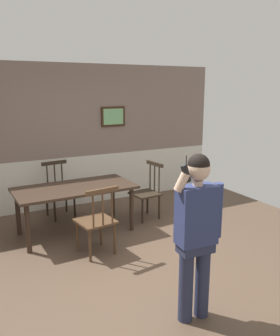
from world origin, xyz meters
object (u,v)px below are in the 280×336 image
Objects in this scene: dining_table at (75,192)px; chair_near_window at (97,221)px; chair_by_doorway at (59,191)px; person_figure at (197,229)px; chair_at_table_head at (147,192)px.

chair_near_window is (0.03, -0.84, -0.18)m from dining_table.
dining_table is at bearing 84.84° from chair_by_doorway.
dining_table is at bearing -76.91° from person_figure.
person_figure reaches higher than chair_by_doorway.
chair_by_doorway is at bearing 83.93° from chair_near_window.
chair_near_window reaches higher than chair_by_doorway.
chair_near_window is 0.59× the size of person_figure.
person_figure is at bearing 154.51° from chair_at_table_head.
chair_by_doorway is at bearing 92.09° from dining_table.
chair_by_doorway reaches higher than dining_table.
chair_at_table_head is at bearing 26.93° from chair_near_window.
chair_by_doorway is at bearing -78.50° from person_figure.
chair_near_window is 1.81m from person_figure.
dining_table is 1.30m from chair_at_table_head.
chair_at_table_head reaches higher than dining_table.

